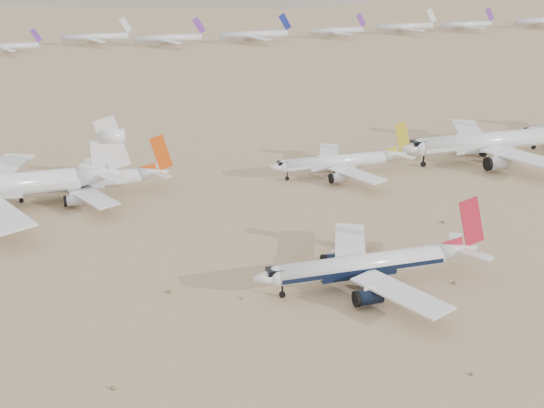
{
  "coord_description": "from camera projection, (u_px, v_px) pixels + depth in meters",
  "views": [
    {
      "loc": [
        -49.73,
        -116.63,
        67.9
      ],
      "look_at": [
        -2.46,
        37.34,
        7.0
      ],
      "focal_mm": 50.0,
      "sensor_mm": 36.0,
      "label": 1
    }
  ],
  "objects": [
    {
      "name": "row2_orange_tail",
      "position": [
        87.0,
        181.0,
        195.96
      ],
      "size": [
        42.15,
        41.23,
        15.03
      ],
      "color": "silver",
      "rests_on": "ground"
    },
    {
      "name": "row2_gold_tail",
      "position": [
        341.0,
        161.0,
        212.32
      ],
      "size": [
        40.08,
        39.19,
        14.27
      ],
      "color": "silver",
      "rests_on": "ground"
    },
    {
      "name": "ground",
      "position": [
        343.0,
        305.0,
        141.95
      ],
      "size": [
        7000.0,
        7000.0,
        0.0
      ],
      "primitive_type": "plane",
      "color": "#8E7253",
      "rests_on": "ground"
    },
    {
      "name": "desert_scrub",
      "position": [
        453.0,
        382.0,
        117.74
      ],
      "size": [
        261.14,
        121.67,
        0.63
      ],
      "color": "brown",
      "rests_on": "ground"
    },
    {
      "name": "main_airliner",
      "position": [
        371.0,
        264.0,
        148.13
      ],
      "size": [
        46.19,
        45.11,
        16.3
      ],
      "color": "silver",
      "rests_on": "ground"
    },
    {
      "name": "row2_navy_widebody",
      "position": [
        493.0,
        141.0,
        225.11
      ],
      "size": [
        57.95,
        56.67,
        20.62
      ],
      "color": "silver",
      "rests_on": "ground"
    },
    {
      "name": "distant_storage_row",
      "position": [
        125.0,
        39.0,
        424.27
      ],
      "size": [
        577.49,
        60.75,
        14.95
      ],
      "color": "silver",
      "rests_on": "ground"
    }
  ]
}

